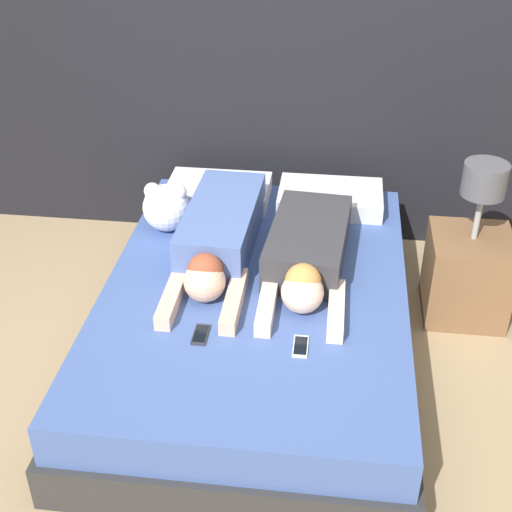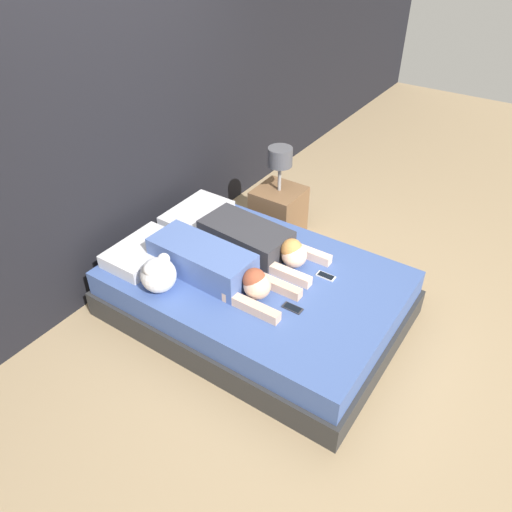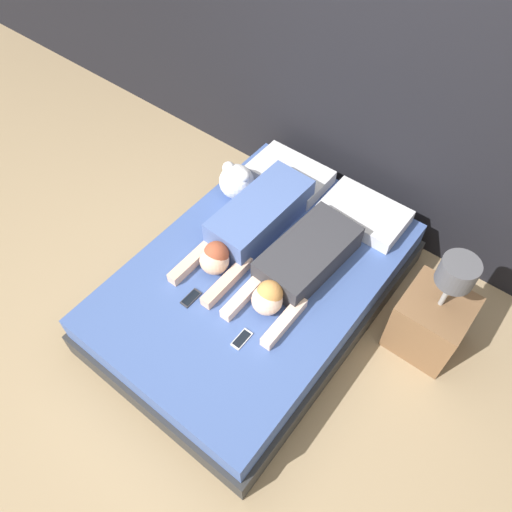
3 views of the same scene
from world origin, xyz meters
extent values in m
plane|color=#9E8460|center=(0.00, 0.00, 0.00)|extent=(12.00, 12.00, 0.00)
cube|color=black|center=(0.00, 1.21, 1.30)|extent=(12.00, 0.06, 2.60)
cube|color=#2D2D2D|center=(0.00, 0.00, 0.10)|extent=(1.46, 2.11, 0.21)
cube|color=#3F5999|center=(0.00, 0.00, 0.31)|extent=(1.40, 2.05, 0.19)
cube|color=silver|center=(-0.32, 0.81, 0.45)|extent=(0.57, 0.37, 0.10)
cube|color=silver|center=(0.32, 0.81, 0.45)|extent=(0.57, 0.37, 0.10)
cube|color=#4C66A5|center=(-0.21, 0.32, 0.52)|extent=(0.35, 0.79, 0.23)
sphere|color=beige|center=(-0.21, -0.15, 0.50)|extent=(0.19, 0.19, 0.19)
sphere|color=#99472D|center=(-0.21, -0.13, 0.54)|extent=(0.16, 0.16, 0.16)
cube|color=beige|center=(-0.35, -0.20, 0.44)|extent=(0.07, 0.43, 0.07)
cube|color=beige|center=(-0.07, -0.20, 0.44)|extent=(0.07, 0.43, 0.07)
cube|color=#333338|center=(0.23, 0.25, 0.50)|extent=(0.41, 0.72, 0.19)
sphere|color=beige|center=(0.23, -0.18, 0.50)|extent=(0.19, 0.19, 0.19)
sphere|color=#D18C47|center=(0.23, -0.16, 0.54)|extent=(0.16, 0.16, 0.16)
cube|color=beige|center=(0.08, -0.21, 0.44)|extent=(0.07, 0.38, 0.07)
cube|color=beige|center=(0.38, -0.21, 0.44)|extent=(0.07, 0.38, 0.07)
cube|color=#2D2D33|center=(-0.18, -0.42, 0.41)|extent=(0.06, 0.14, 0.01)
cube|color=black|center=(-0.18, -0.42, 0.41)|extent=(0.05, 0.12, 0.00)
cube|color=silver|center=(0.24, -0.44, 0.41)|extent=(0.06, 0.14, 0.01)
cube|color=black|center=(0.24, -0.44, 0.41)|extent=(0.05, 0.12, 0.00)
sphere|color=white|center=(-0.53, 0.45, 0.53)|extent=(0.25, 0.25, 0.25)
sphere|color=white|center=(-0.60, 0.45, 0.62)|extent=(0.09, 0.09, 0.09)
sphere|color=white|center=(-0.46, 0.45, 0.62)|extent=(0.09, 0.09, 0.09)
cube|color=brown|center=(1.05, 0.46, 0.23)|extent=(0.41, 0.41, 0.46)
cylinder|color=#999999|center=(1.05, 0.46, 0.58)|extent=(0.03, 0.03, 0.24)
cylinder|color=#4C4C51|center=(1.05, 0.46, 0.78)|extent=(0.22, 0.22, 0.16)
camera|label=1|loc=(0.34, -2.74, 2.30)|focal=50.00mm
camera|label=2|loc=(-2.35, -1.59, 2.67)|focal=35.00mm
camera|label=3|loc=(1.15, -1.47, 3.02)|focal=35.00mm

